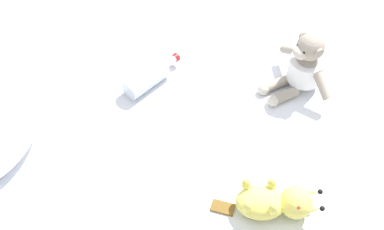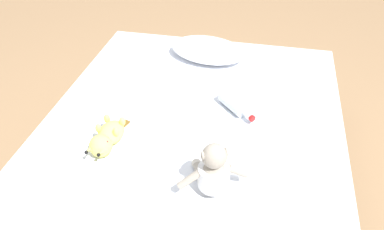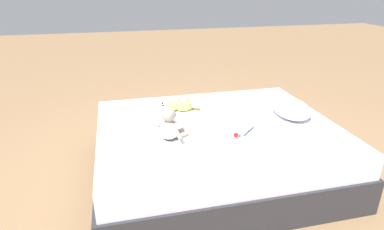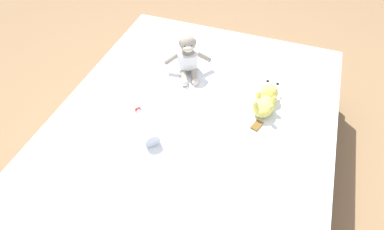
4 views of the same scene
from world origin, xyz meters
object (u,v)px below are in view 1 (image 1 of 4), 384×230
(plush_monkey, at_px, (304,67))
(glass_bottle, at_px, (147,78))
(bed, at_px, (192,162))
(plush_yellow_creature, at_px, (276,202))

(plush_monkey, relative_size, glass_bottle, 1.30)
(bed, relative_size, plush_monkey, 6.79)
(plush_yellow_creature, height_order, glass_bottle, plush_yellow_creature)
(bed, height_order, plush_monkey, plush_monkey)
(bed, xyz_separation_m, plush_monkey, (0.16, -0.39, 0.32))
(bed, xyz_separation_m, plush_yellow_creature, (-0.33, -0.24, 0.28))
(bed, height_order, glass_bottle, glass_bottle)
(bed, distance_m, plush_monkey, 0.53)
(bed, distance_m, plush_yellow_creature, 0.49)
(plush_monkey, xyz_separation_m, plush_yellow_creature, (-0.50, 0.15, -0.05))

